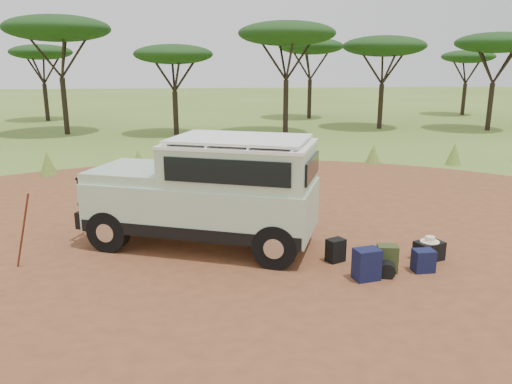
{
  "coord_description": "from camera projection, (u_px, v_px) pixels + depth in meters",
  "views": [
    {
      "loc": [
        -0.65,
        -9.45,
        3.83
      ],
      "look_at": [
        0.54,
        1.36,
        1.0
      ],
      "focal_mm": 35.0,
      "sensor_mm": 36.0,
      "label": 1
    }
  ],
  "objects": [
    {
      "name": "grass_fringe",
      "position": [
        223.0,
        158.0,
        18.38
      ],
      "size": [
        36.6,
        1.6,
        0.9
      ],
      "color": "olive",
      "rests_on": "ground"
    },
    {
      "name": "ground",
      "position": [
        237.0,
        257.0,
        10.12
      ],
      "size": [
        140.0,
        140.0,
        0.0
      ],
      "primitive_type": "plane",
      "color": "olive",
      "rests_on": "ground"
    },
    {
      "name": "safari_vehicle",
      "position": [
        209.0,
        194.0,
        10.49
      ],
      "size": [
        5.2,
        3.51,
        2.37
      ],
      "rotation": [
        0.0,
        0.0,
        -0.37
      ],
      "color": "#ACC9AC",
      "rests_on": "ground"
    },
    {
      "name": "hard_case",
      "position": [
        429.0,
        251.0,
        9.94
      ],
      "size": [
        0.63,
        0.54,
        0.38
      ],
      "primitive_type": "cube",
      "rotation": [
        0.0,
        0.0,
        0.35
      ],
      "color": "black",
      "rests_on": "ground"
    },
    {
      "name": "stuff_sack",
      "position": [
        387.0,
        269.0,
        9.16
      ],
      "size": [
        0.37,
        0.37,
        0.29
      ],
      "primitive_type": "cylinder",
      "rotation": [
        1.57,
        0.0,
        -0.29
      ],
      "color": "black",
      "rests_on": "ground"
    },
    {
      "name": "backpack_black",
      "position": [
        336.0,
        250.0,
        9.84
      ],
      "size": [
        0.42,
        0.38,
        0.47
      ],
      "primitive_type": "cube",
      "rotation": [
        0.0,
        0.0,
        0.45
      ],
      "color": "black",
      "rests_on": "ground"
    },
    {
      "name": "walking_staff",
      "position": [
        23.0,
        231.0,
        9.34
      ],
      "size": [
        0.5,
        0.32,
        1.53
      ],
      "primitive_type": "cylinder",
      "rotation": [
        0.33,
        0.0,
        1.03
      ],
      "color": "maroon",
      "rests_on": "ground"
    },
    {
      "name": "backpack_olive",
      "position": [
        387.0,
        259.0,
        9.36
      ],
      "size": [
        0.42,
        0.34,
        0.52
      ],
      "primitive_type": "cube",
      "rotation": [
        0.0,
        0.0,
        -0.19
      ],
      "color": "#33421E",
      "rests_on": "ground"
    },
    {
      "name": "duffel_navy",
      "position": [
        423.0,
        261.0,
        9.37
      ],
      "size": [
        0.39,
        0.3,
        0.43
      ],
      "primitive_type": "cube",
      "rotation": [
        0.0,
        0.0,
        0.03
      ],
      "color": "#13183C",
      "rests_on": "ground"
    },
    {
      "name": "dirt_clearing",
      "position": [
        237.0,
        257.0,
        10.12
      ],
      "size": [
        23.0,
        23.0,
        0.01
      ],
      "primitive_type": "cylinder",
      "color": "brown",
      "rests_on": "ground"
    },
    {
      "name": "safari_hat",
      "position": [
        430.0,
        240.0,
        9.88
      ],
      "size": [
        0.38,
        0.38,
        0.11
      ],
      "color": "beige",
      "rests_on": "hard_case"
    },
    {
      "name": "acacia_treeline",
      "position": [
        224.0,
        44.0,
        28.04
      ],
      "size": [
        46.7,
        13.2,
        6.26
      ],
      "color": "black",
      "rests_on": "ground"
    },
    {
      "name": "backpack_navy",
      "position": [
        367.0,
        264.0,
        9.01
      ],
      "size": [
        0.5,
        0.4,
        0.59
      ],
      "primitive_type": "cube",
      "rotation": [
        0.0,
        0.0,
        0.21
      ],
      "color": "#13183C",
      "rests_on": "ground"
    }
  ]
}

